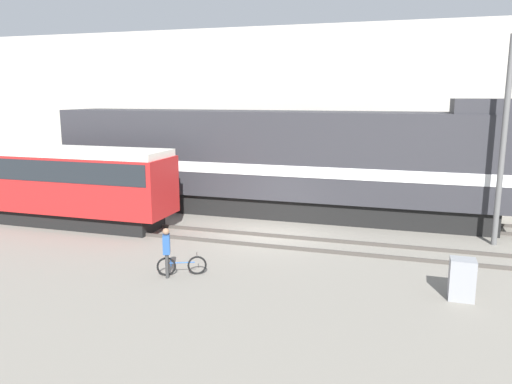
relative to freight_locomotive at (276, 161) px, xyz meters
name	(u,v)px	position (x,y,z in m)	size (l,w,h in m)	color
ground_plane	(268,237)	(0.75, -3.88, -2.62)	(120.00, 120.00, 0.00)	gray
track_near	(263,240)	(0.75, -4.62, -2.55)	(60.00, 1.50, 0.14)	#47423D
track_far	(290,214)	(0.75, 0.00, -2.55)	(60.00, 1.51, 0.14)	#47423D
building_backdrop	(325,109)	(0.75, 9.27, 2.25)	(48.19, 6.00, 9.74)	#B7B2A8
freight_locomotive	(276,161)	(0.00, 0.00, 0.00)	(21.77, 3.04, 5.61)	black
streetcar	(64,181)	(-8.57, -4.62, -0.63)	(10.13, 2.54, 3.47)	black
bicycle	(182,266)	(-0.70, -9.02, -2.30)	(1.49, 0.78, 0.69)	black
person	(167,248)	(-1.06, -9.34, -1.63)	(0.35, 0.42, 1.63)	#333333
utility_pole_left	(503,143)	(9.50, -2.31, 1.36)	(0.21, 0.21, 7.95)	#595959
signal_box	(462,279)	(7.80, -8.40, -2.02)	(0.70, 0.60, 1.20)	gray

